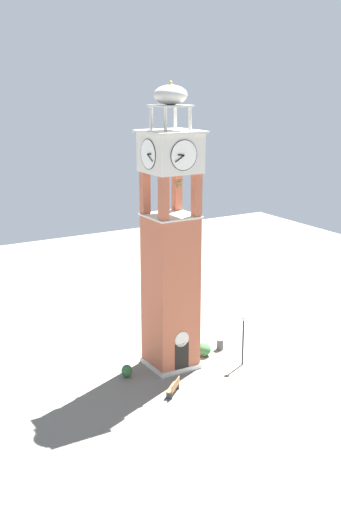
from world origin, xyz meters
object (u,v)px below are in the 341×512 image
Objects in this scene: clock_tower at (171,255)px; trash_bin at (220,344)px; lamp_post at (243,331)px; park_bench at (174,387)px.

clock_tower is 24.70× the size of trash_bin.
clock_tower is at bearing -175.18° from trash_bin.
lamp_post is at bearing -93.16° from trash_bin.
clock_tower is at bearing 62.16° from park_bench.
park_bench is 6.94m from lamp_post.
clock_tower reaches higher than park_bench.
lamp_post is at bearing 10.62° from park_bench.
clock_tower is 8.93m from park_bench.
lamp_post is (6.49, 1.22, 2.14)m from park_bench.
lamp_post is 3.77m from trash_bin.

